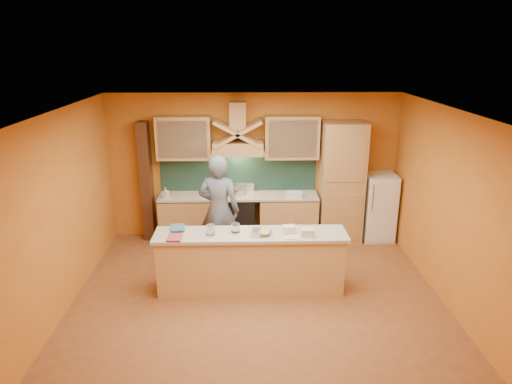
{
  "coord_description": "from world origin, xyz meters",
  "views": [
    {
      "loc": [
        -0.19,
        -6.01,
        3.66
      ],
      "look_at": [
        -0.0,
        0.9,
        1.4
      ],
      "focal_mm": 32.0,
      "sensor_mm": 36.0,
      "label": 1
    }
  ],
  "objects_px": {
    "fridge": "(378,207)",
    "person": "(219,210)",
    "stove": "(239,218)",
    "mixing_bowl": "(263,233)",
    "kitchen_scale": "(256,233)"
  },
  "relations": [
    {
      "from": "mixing_bowl",
      "to": "kitchen_scale",
      "type": "bearing_deg",
      "value": -153.08
    },
    {
      "from": "stove",
      "to": "person",
      "type": "bearing_deg",
      "value": -108.76
    },
    {
      "from": "person",
      "to": "fridge",
      "type": "bearing_deg",
      "value": -152.28
    },
    {
      "from": "fridge",
      "to": "person",
      "type": "bearing_deg",
      "value": -162.64
    },
    {
      "from": "fridge",
      "to": "person",
      "type": "relative_size",
      "value": 0.68
    },
    {
      "from": "stove",
      "to": "mixing_bowl",
      "type": "height_order",
      "value": "mixing_bowl"
    },
    {
      "from": "stove",
      "to": "kitchen_scale",
      "type": "height_order",
      "value": "kitchen_scale"
    },
    {
      "from": "stove",
      "to": "fridge",
      "type": "distance_m",
      "value": 2.71
    },
    {
      "from": "fridge",
      "to": "mixing_bowl",
      "type": "distance_m",
      "value": 3.05
    },
    {
      "from": "person",
      "to": "kitchen_scale",
      "type": "height_order",
      "value": "person"
    },
    {
      "from": "stove",
      "to": "fridge",
      "type": "height_order",
      "value": "fridge"
    },
    {
      "from": "kitchen_scale",
      "to": "fridge",
      "type": "bearing_deg",
      "value": 47.66
    },
    {
      "from": "stove",
      "to": "fridge",
      "type": "relative_size",
      "value": 0.69
    },
    {
      "from": "stove",
      "to": "mixing_bowl",
      "type": "xyz_separation_m",
      "value": [
        0.39,
        -1.96,
        0.53
      ]
    },
    {
      "from": "person",
      "to": "stove",
      "type": "bearing_deg",
      "value": -98.39
    }
  ]
}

